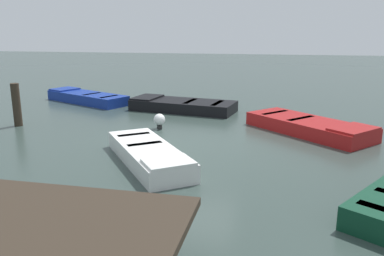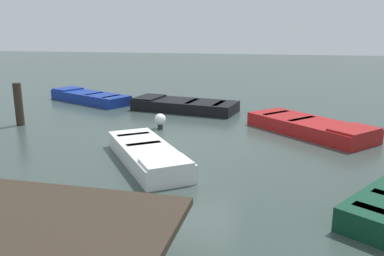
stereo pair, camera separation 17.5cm
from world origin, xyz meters
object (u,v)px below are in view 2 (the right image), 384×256
Objects in this scene: rowboat_blue at (89,97)px; rowboat_black at (184,105)px; rowboat_red at (310,126)px; mooring_piling_near_right at (19,104)px; marker_buoy at (160,120)px; rowboat_white at (147,154)px.

rowboat_black is at bearing -166.21° from rowboat_blue.
rowboat_red and rowboat_black have the same top height.
mooring_piling_near_right is (4.64, 3.40, 0.47)m from rowboat_black.
rowboat_black is 3.00× the size of mooring_piling_near_right.
rowboat_red is 7.90× the size of marker_buoy.
rowboat_white is 8.62m from rowboat_blue.
marker_buoy is at bearing 98.60° from rowboat_black.
rowboat_black is 2.88m from marker_buoy.
rowboat_white is 6.11m from rowboat_black.
marker_buoy is (0.07, 2.88, 0.07)m from rowboat_black.
rowboat_white is 2.45× the size of mooring_piling_near_right.
rowboat_blue is 2.99× the size of mooring_piling_near_right.
rowboat_white is (3.86, 3.60, 0.00)m from rowboat_red.
rowboat_red is 0.92× the size of rowboat_black.
rowboat_white is at bearing 151.36° from rowboat_blue.
rowboat_red is 2.76× the size of mooring_piling_near_right.
marker_buoy is (-4.57, -0.52, -0.40)m from mooring_piling_near_right.
mooring_piling_near_right is at bearing 46.21° from rowboat_black.
rowboat_blue is at bearing -93.27° from mooring_piling_near_right.
mooring_piling_near_right is at bearing -131.43° from rowboat_red.
mooring_piling_near_right is 4.62m from marker_buoy.
mooring_piling_near_right is at bearing 112.75° from rowboat_blue.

